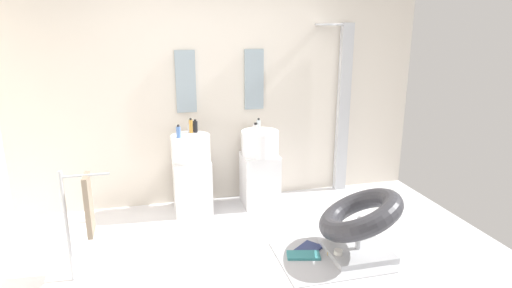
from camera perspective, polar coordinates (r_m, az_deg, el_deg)
ground_plane at (r=3.89m, az=-0.15°, el=-16.22°), size 4.80×3.60×0.04m
rear_partition at (r=4.98m, az=-4.84°, el=7.09°), size 4.80×0.10×2.60m
pedestal_sink_left at (r=4.80m, az=-8.50°, el=-3.81°), size 0.42×0.42×0.98m
pedestal_sink_right at (r=4.93m, az=0.51°, el=-3.11°), size 0.42×0.42×0.98m
vanity_mirror_left at (r=4.84m, az=-9.31°, el=8.16°), size 0.22×0.03×0.68m
vanity_mirror_right at (r=4.97m, az=-0.27°, el=8.55°), size 0.22×0.03×0.68m
shower_column at (r=5.35m, az=11.37°, el=5.04°), size 0.49×0.24×2.05m
lounge_chair at (r=4.01m, az=13.60°, el=-9.68°), size 1.05×1.05×0.65m
towel_rack at (r=3.70m, az=-21.71°, el=-7.87°), size 0.37×0.22×0.95m
area_rug at (r=4.07m, az=9.68°, el=-14.52°), size 0.92×0.77×0.01m
magazine_teal at (r=4.03m, az=6.30°, el=-14.46°), size 0.32×0.21×0.02m
magazine_ochre at (r=4.15m, az=11.31°, el=-13.64°), size 0.31×0.30×0.03m
magazine_navy at (r=4.14m, az=6.99°, el=-13.61°), size 0.31×0.30×0.02m
coffee_mug at (r=4.02m, az=10.83°, el=-14.20°), size 0.08×0.08×0.09m
soap_bottle_amber at (r=4.77m, az=-8.63°, el=2.37°), size 0.04×0.04×0.16m
soap_bottle_clear at (r=4.68m, az=0.34°, el=2.34°), size 0.04×0.04×0.17m
soap_bottle_black at (r=4.78m, az=-8.05°, el=2.31°), size 0.05×0.05×0.14m
soap_bottle_white at (r=4.67m, az=-0.06°, el=2.02°), size 0.05×0.05×0.12m
soap_bottle_blue at (r=4.58m, az=-10.25°, el=1.59°), size 0.05×0.05×0.14m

